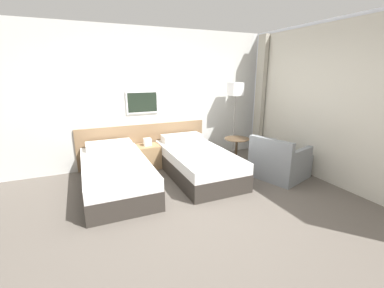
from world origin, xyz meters
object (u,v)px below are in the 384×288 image
(side_table, at_px, (236,147))
(armchair, at_px, (279,163))
(bed_near_window, at_px, (197,162))
(bed_near_door, at_px, (116,174))
(nightstand, at_px, (148,156))
(floor_lamp, at_px, (235,94))

(side_table, xyz_separation_m, armchair, (0.47, -0.69, -0.17))
(armchair, bearing_deg, bed_near_window, 44.77)
(bed_near_door, bearing_deg, side_table, 0.11)
(nightstand, xyz_separation_m, side_table, (1.59, -0.74, 0.19))
(bed_near_window, height_order, armchair, armchair)
(side_table, bearing_deg, floor_lamp, 61.71)
(nightstand, height_order, floor_lamp, floor_lamp)
(bed_near_window, relative_size, side_table, 3.29)
(side_table, height_order, armchair, armchair)
(bed_near_window, height_order, nightstand, bed_near_window)
(side_table, relative_size, armchair, 0.60)
(nightstand, distance_m, floor_lamp, 2.29)
(nightstand, distance_m, armchair, 2.51)
(floor_lamp, xyz_separation_m, armchair, (0.09, -1.40, -1.14))
(nightstand, relative_size, armchair, 0.58)
(bed_near_window, height_order, side_table, side_table)
(bed_near_door, bearing_deg, bed_near_window, 0.00)
(bed_near_door, xyz_separation_m, side_table, (2.32, 0.00, 0.18))
(bed_near_window, height_order, floor_lamp, floor_lamp)
(bed_near_door, height_order, side_table, side_table)
(bed_near_window, xyz_separation_m, floor_lamp, (1.24, 0.71, 1.15))
(bed_near_door, distance_m, bed_near_window, 1.46)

